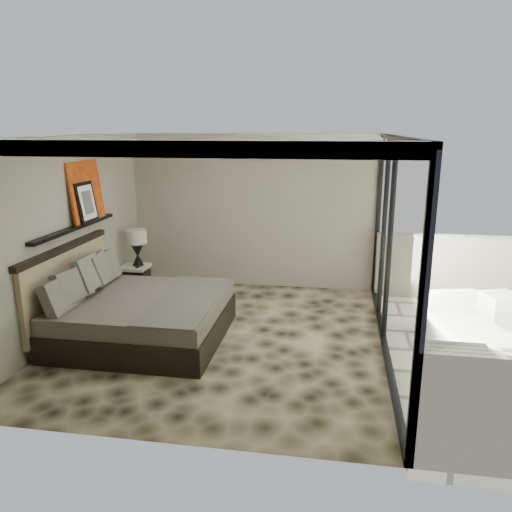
% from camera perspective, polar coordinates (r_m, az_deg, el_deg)
% --- Properties ---
extents(floor, '(5.00, 5.00, 0.00)m').
position_cam_1_polar(floor, '(7.22, -3.80, -9.23)').
color(floor, black).
rests_on(floor, ground).
extents(ceiling, '(4.50, 5.00, 0.02)m').
position_cam_1_polar(ceiling, '(6.61, -4.21, 13.49)').
color(ceiling, silver).
rests_on(ceiling, back_wall).
extents(back_wall, '(4.50, 0.02, 2.80)m').
position_cam_1_polar(back_wall, '(9.18, -0.41, 5.08)').
color(back_wall, gray).
rests_on(back_wall, floor).
extents(left_wall, '(0.02, 5.00, 2.80)m').
position_cam_1_polar(left_wall, '(7.61, -20.65, 2.18)').
color(left_wall, gray).
rests_on(left_wall, floor).
extents(glass_wall, '(0.08, 5.00, 2.80)m').
position_cam_1_polar(glass_wall, '(6.64, 15.26, 0.91)').
color(glass_wall, white).
rests_on(glass_wall, floor).
extents(terrace_slab, '(3.00, 5.00, 0.12)m').
position_cam_1_polar(terrace_slab, '(7.42, 26.29, -10.64)').
color(terrace_slab, beige).
rests_on(terrace_slab, ground).
extents(picture_ledge, '(0.12, 2.20, 0.05)m').
position_cam_1_polar(picture_ledge, '(7.65, -19.96, 3.06)').
color(picture_ledge, black).
rests_on(picture_ledge, left_wall).
extents(bed, '(2.25, 2.18, 1.25)m').
position_cam_1_polar(bed, '(7.25, -13.51, -6.40)').
color(bed, black).
rests_on(bed, floor).
extents(nightstand, '(0.50, 0.50, 0.46)m').
position_cam_1_polar(nightstand, '(9.21, -13.59, -2.78)').
color(nightstand, black).
rests_on(nightstand, floor).
extents(table_lamp, '(0.35, 0.35, 0.64)m').
position_cam_1_polar(table_lamp, '(9.03, -13.45, 1.48)').
color(table_lamp, black).
rests_on(table_lamp, nightstand).
extents(abstract_canvas, '(0.13, 0.90, 0.90)m').
position_cam_1_polar(abstract_canvas, '(7.95, -18.87, 7.03)').
color(abstract_canvas, '#B2280F').
rests_on(abstract_canvas, picture_ledge).
extents(framed_print, '(0.11, 0.50, 0.60)m').
position_cam_1_polar(framed_print, '(7.84, -18.82, 5.84)').
color(framed_print, black).
rests_on(framed_print, picture_ledge).
extents(ottoman, '(0.59, 0.59, 0.47)m').
position_cam_1_polar(ottoman, '(8.46, 26.06, -5.42)').
color(ottoman, silver).
rests_on(ottoman, terrace_slab).
extents(lounger, '(1.10, 1.70, 0.61)m').
position_cam_1_polar(lounger, '(7.33, 23.14, -8.43)').
color(lounger, silver).
rests_on(lounger, terrace_slab).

